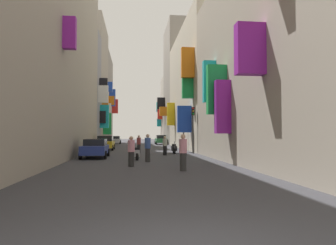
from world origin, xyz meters
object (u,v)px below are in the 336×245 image
object	(u,v)px
scooter_silver	(135,153)
pedestrian_near_left	(139,144)
parked_car_silver	(115,140)
pedestrian_near_right	(183,152)
scooter_white	(130,143)
pedestrian_far_away	(148,148)
parked_car_green	(161,140)
pedestrian_mid_street	(165,146)
parked_car_blue	(95,148)
traffic_light_near_corner	(184,121)
traffic_light_far_corner	(193,122)
scooter_black	(174,148)
pedestrian_crossing	(131,151)
parked_car_yellow	(105,143)

from	to	relation	value
scooter_silver	pedestrian_near_left	size ratio (longest dim) A/B	1.07
parked_car_silver	pedestrian_near_right	size ratio (longest dim) A/B	2.40
scooter_white	pedestrian_far_away	distance (m)	24.85
parked_car_silver	pedestrian_far_away	world-z (taller)	pedestrian_far_away
parked_car_green	scooter_silver	world-z (taller)	parked_car_green
pedestrian_near_right	pedestrian_mid_street	distance (m)	10.81
parked_car_blue	scooter_white	world-z (taller)	parked_car_blue
traffic_light_near_corner	scooter_silver	bearing A→B (deg)	-115.95
scooter_white	traffic_light_far_corner	xyz separation A→B (m)	(5.87, -17.06, 2.42)
scooter_black	pedestrian_far_away	xyz separation A→B (m)	(-2.78, -7.96, 0.42)
pedestrian_crossing	pedestrian_mid_street	world-z (taller)	pedestrian_crossing
pedestrian_near_left	traffic_light_far_corner	distance (m)	5.47
pedestrian_near_left	pedestrian_mid_street	bearing A→B (deg)	-56.74
parked_car_green	scooter_white	xyz separation A→B (m)	(-5.14, -7.17, -0.35)
parked_car_blue	traffic_light_far_corner	xyz separation A→B (m)	(8.21, 3.99, 2.14)
traffic_light_near_corner	traffic_light_far_corner	xyz separation A→B (m)	(0.08, -4.74, -0.22)
parked_car_green	parked_car_silver	bearing A→B (deg)	151.32
parked_car_blue	pedestrian_near_right	distance (m)	10.13
pedestrian_near_left	pedestrian_near_right	world-z (taller)	pedestrian_near_right
parked_car_green	pedestrian_near_left	xyz separation A→B (m)	(-4.15, -22.87, 0.01)
scooter_black	pedestrian_near_left	bearing A→B (deg)	160.23
parked_car_blue	scooter_white	xyz separation A→B (m)	(2.35, 21.05, -0.28)
parked_car_blue	pedestrian_near_right	xyz separation A→B (m)	(5.20, -8.69, 0.15)
scooter_silver	pedestrian_far_away	bearing A→B (deg)	-65.85
pedestrian_crossing	pedestrian_near_left	xyz separation A→B (m)	(0.64, 11.77, 0.00)
parked_car_blue	traffic_light_near_corner	xyz separation A→B (m)	(8.14, 8.73, 2.36)
pedestrian_near_left	pedestrian_far_away	world-z (taller)	pedestrian_far_away
pedestrian_far_away	scooter_white	bearing A→B (deg)	93.18
pedestrian_mid_street	pedestrian_far_away	world-z (taller)	pedestrian_far_away
pedestrian_crossing	pedestrian_near_right	distance (m)	3.37
traffic_light_far_corner	scooter_black	bearing A→B (deg)	172.80
pedestrian_near_left	pedestrian_near_right	xyz separation A→B (m)	(1.86, -14.04, 0.06)
parked_car_silver	scooter_white	distance (m)	11.81
parked_car_yellow	parked_car_silver	xyz separation A→B (m)	(-0.17, 21.55, -0.07)
parked_car_green	pedestrian_far_away	xyz separation A→B (m)	(-3.76, -31.97, 0.07)
parked_car_silver	scooter_white	xyz separation A→B (m)	(2.75, -11.48, -0.28)
parked_car_silver	parked_car_blue	bearing A→B (deg)	-89.29
parked_car_silver	traffic_light_near_corner	size ratio (longest dim) A/B	0.93
scooter_white	pedestrian_near_left	world-z (taller)	pedestrian_near_left
pedestrian_mid_street	traffic_light_near_corner	size ratio (longest dim) A/B	0.35
pedestrian_near_right	pedestrian_far_away	xyz separation A→B (m)	(-1.47, 4.93, -0.00)
parked_car_silver	pedestrian_near_right	world-z (taller)	pedestrian_near_right
scooter_silver	pedestrian_near_left	world-z (taller)	pedestrian_near_left
pedestrian_near_left	pedestrian_far_away	bearing A→B (deg)	-87.53
scooter_silver	scooter_white	bearing A→B (deg)	91.45
parked_car_silver	pedestrian_near_left	world-z (taller)	pedestrian_near_left
parked_car_silver	parked_car_green	world-z (taller)	parked_car_green
parked_car_blue	pedestrian_far_away	bearing A→B (deg)	-45.24
parked_car_green	pedestrian_near_right	distance (m)	36.98
pedestrian_mid_street	traffic_light_far_corner	size ratio (longest dim) A/B	0.38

